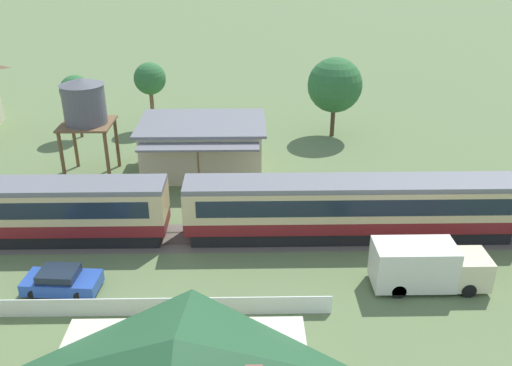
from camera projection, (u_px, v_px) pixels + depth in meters
ground_plane at (425, 234)px, 35.16m from camera, size 600.00×600.00×0.00m
passenger_train at (355, 206)px, 33.96m from camera, size 64.95×2.87×3.96m
railway_track at (446, 236)px, 34.99m from camera, size 110.45×3.60×0.04m
station_building at (203, 146)px, 43.88m from camera, size 10.08×8.37×4.12m
water_tower at (84, 104)px, 41.37m from camera, size 3.94×3.94×7.90m
picket_fence_front at (70, 308)px, 27.43m from camera, size 26.60×0.06×1.05m
parked_car_blue at (62, 281)px, 29.35m from camera, size 4.16×2.19×1.33m
delivery_truck_cream at (426, 266)px, 29.45m from camera, size 6.30×2.25×2.63m
yard_tree_0 at (335, 85)px, 50.12m from camera, size 5.08×5.08×7.52m
yard_tree_1 at (150, 79)px, 52.26m from camera, size 3.09×3.09×6.55m
yard_tree_2 at (76, 91)px, 50.06m from camera, size 2.91×2.91×5.96m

